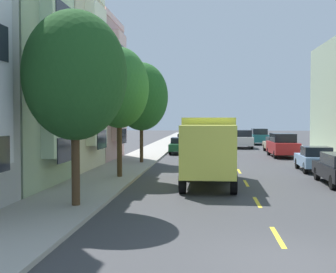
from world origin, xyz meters
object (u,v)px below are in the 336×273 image
(parked_suv_orange, at_px, (189,136))
(moving_white_sedan, at_px, (242,139))
(parked_sedan_forest, at_px, (180,145))
(street_tree_second, at_px, (119,88))
(delivery_box_truck, at_px, (209,146))
(parked_sedan_champagne, at_px, (275,144))
(parked_suv_red, at_px, (283,145))
(street_tree_nearest, at_px, (75,76))
(parked_suv_silver, at_px, (191,134))
(parked_suv_teal, at_px, (259,136))
(parked_sedan_charcoal, at_px, (185,140))
(street_tree_third, at_px, (141,97))
(parked_hatchback_sky, at_px, (315,159))

(parked_suv_orange, relative_size, moving_white_sedan, 1.00)
(parked_sedan_forest, bearing_deg, street_tree_second, -96.72)
(parked_sedan_forest, bearing_deg, delivery_box_truck, -82.27)
(parked_sedan_champagne, bearing_deg, parked_suv_red, -92.23)
(street_tree_second, xyz_separation_m, parked_suv_red, (10.62, 14.56, -3.72))
(parked_suv_red, height_order, parked_sedan_forest, parked_suv_red)
(street_tree_nearest, distance_m, parked_suv_orange, 41.27)
(delivery_box_truck, xyz_separation_m, parked_suv_silver, (-2.41, 40.18, -0.84))
(street_tree_nearest, height_order, parked_suv_orange, street_tree_nearest)
(parked_suv_teal, xyz_separation_m, parked_sedan_forest, (-8.68, -15.26, -0.24))
(delivery_box_truck, relative_size, parked_sedan_charcoal, 1.59)
(street_tree_nearest, height_order, parked_suv_red, street_tree_nearest)
(street_tree_second, relative_size, delivery_box_truck, 0.93)
(parked_sedan_champagne, distance_m, parked_sedan_forest, 9.12)
(street_tree_third, bearing_deg, street_tree_second, -90.00)
(parked_hatchback_sky, bearing_deg, parked_sedan_charcoal, 111.23)
(parked_sedan_charcoal, height_order, parked_suv_orange, parked_suv_orange)
(street_tree_third, bearing_deg, street_tree_nearest, -90.00)
(street_tree_second, distance_m, parked_suv_orange, 33.60)
(parked_sedan_charcoal, xyz_separation_m, parked_sedan_champagne, (8.85, -7.38, 0.00))
(delivery_box_truck, distance_m, parked_suv_red, 17.01)
(parked_suv_silver, xyz_separation_m, parked_sedan_charcoal, (-0.22, -11.55, -0.24))
(delivery_box_truck, xyz_separation_m, parked_suv_teal, (6.13, 34.03, -0.84))
(parked_suv_orange, distance_m, parked_sedan_forest, 15.88)
(delivery_box_truck, relative_size, parked_suv_orange, 1.50)
(street_tree_nearest, height_order, parked_sedan_champagne, street_tree_nearest)
(parked_suv_red, bearing_deg, street_tree_third, -147.27)
(street_tree_third, xyz_separation_m, parked_suv_orange, (2.13, 25.59, -3.65))
(parked_sedan_charcoal, relative_size, parked_suv_orange, 0.94)
(delivery_box_truck, height_order, parked_sedan_forest, delivery_box_truck)
(street_tree_third, height_order, delivery_box_truck, street_tree_third)
(parked_sedan_forest, xyz_separation_m, moving_white_sedan, (6.14, 8.19, 0.24))
(parked_suv_red, bearing_deg, parked_sedan_champagne, 87.77)
(street_tree_nearest, height_order, parked_suv_silver, street_tree_nearest)
(street_tree_third, distance_m, moving_white_sedan, 20.02)
(parked_suv_red, bearing_deg, parked_sedan_charcoal, 124.14)
(parked_sedan_forest, bearing_deg, parked_sedan_charcoal, 90.45)
(parked_suv_orange, height_order, parked_hatchback_sky, parked_suv_orange)
(parked_suv_silver, height_order, parked_sedan_forest, parked_suv_silver)
(parked_suv_red, distance_m, moving_white_sedan, 11.33)
(moving_white_sedan, bearing_deg, parked_suv_silver, 114.42)
(delivery_box_truck, relative_size, parked_suv_teal, 1.50)
(street_tree_nearest, relative_size, moving_white_sedan, 1.40)
(moving_white_sedan, bearing_deg, parked_suv_teal, 70.30)
(parked_suv_silver, height_order, parked_sedan_charcoal, parked_suv_silver)
(parked_suv_orange, relative_size, parked_suv_teal, 1.00)
(parked_hatchback_sky, bearing_deg, delivery_box_truck, -137.44)
(street_tree_third, height_order, moving_white_sedan, street_tree_third)
(street_tree_second, relative_size, parked_sedan_champagne, 1.48)
(parked_suv_orange, xyz_separation_m, parked_hatchback_sky, (8.74, -28.90, -0.23))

